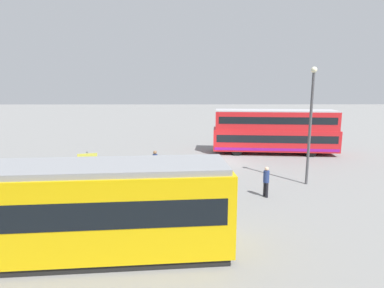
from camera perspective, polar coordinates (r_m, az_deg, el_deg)
The scene contains 8 objects.
ground_plane at distance 24.87m, azimuth 4.43°, elevation -3.24°, with size 160.00×160.00×0.00m, color gray.
double_decker_bus at distance 28.42m, azimuth 14.82°, elevation 2.25°, with size 10.87×3.58×3.88m.
tram_yellow at distance 12.47m, azimuth -30.10°, elevation -10.57°, with size 15.17×3.78×3.30m.
pedestrian_near_railing at distance 20.48m, azimuth -6.77°, elevation -3.27°, with size 0.43×0.43×1.80m.
pedestrian_crossing at distance 17.27m, azimuth 13.43°, elevation -6.38°, with size 0.42×0.42×1.68m.
pedestrian_railing at distance 18.13m, azimuth -6.68°, elevation -6.09°, with size 7.81×0.43×1.08m.
info_sign at distance 18.13m, azimuth -18.52°, elevation -3.63°, with size 1.01×0.35×2.38m.
street_lamp at distance 19.72m, azimuth 20.92°, elevation 4.56°, with size 0.36×0.36×7.01m.
Camera 1 is at (2.15, 24.06, 5.90)m, focal length 29.11 mm.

